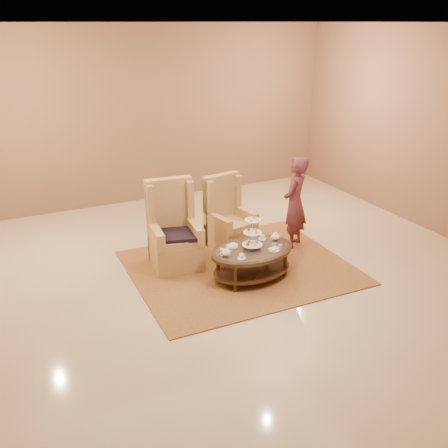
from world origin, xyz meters
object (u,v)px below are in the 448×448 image
tea_table (252,254)px  armchair_right (228,223)px  armchair_left (174,237)px  person (295,203)px

tea_table → armchair_right: (0.19, 1.18, 0.02)m
tea_table → armchair_left: 1.26m
armchair_left → person: person is taller
tea_table → armchair_left: armchair_left is taller
armchair_left → armchair_right: (1.04, 0.25, -0.05)m
person → armchair_right: bearing=-62.0°
tea_table → person: person is taller
armchair_right → armchair_left: bearing=-177.4°
person → armchair_left: bearing=-42.3°
armchair_left → armchair_right: 1.07m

